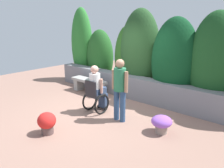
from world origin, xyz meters
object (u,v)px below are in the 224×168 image
at_px(person_in_wheelchair, 96,90).
at_px(person_standing_companion, 120,86).
at_px(stone_bench, 89,84).
at_px(flower_pot_terracotta_by_wall, 162,123).
at_px(flower_pot_purple_near, 47,122).

xyz_separation_m(person_in_wheelchair, person_standing_companion, (0.86, -0.03, 0.29)).
relative_size(stone_bench, person_standing_companion, 0.91).
bearing_deg(flower_pot_terracotta_by_wall, stone_bench, 164.26).
distance_m(stone_bench, person_standing_companion, 2.61).
bearing_deg(stone_bench, flower_pot_purple_near, -53.50).
bearing_deg(stone_bench, flower_pot_terracotta_by_wall, -8.62).
distance_m(person_standing_companion, flower_pot_purple_near, 1.91).
relative_size(person_in_wheelchair, flower_pot_purple_near, 2.61).
bearing_deg(stone_bench, person_standing_companion, -18.09).
distance_m(stone_bench, flower_pot_terracotta_by_wall, 3.58).
height_order(person_standing_companion, flower_pot_purple_near, person_standing_companion).
bearing_deg(person_standing_companion, stone_bench, 171.66).
xyz_separation_m(person_standing_companion, flower_pot_purple_near, (-0.78, -1.62, -0.64)).
height_order(person_in_wheelchair, flower_pot_terracotta_by_wall, person_in_wheelchair).
bearing_deg(person_in_wheelchair, stone_bench, 137.79).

